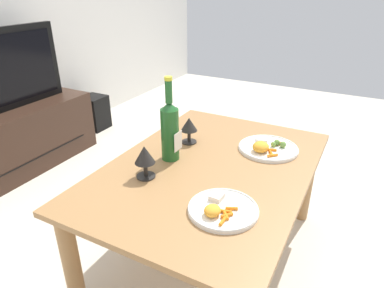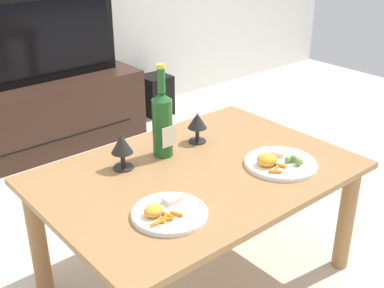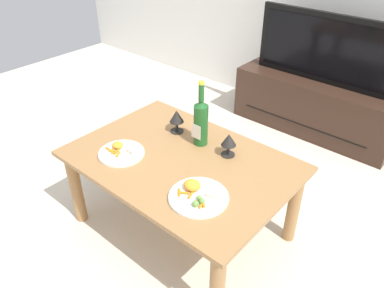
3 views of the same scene
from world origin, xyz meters
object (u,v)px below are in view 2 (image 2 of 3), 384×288
(wine_bottle, at_px, (162,121))
(goblet_left, at_px, (122,146))
(tv_stand, at_px, (42,117))
(goblet_right, at_px, (197,122))
(dinner_plate_left, at_px, (168,213))
(dinner_plate_right, at_px, (279,162))
(tv_screen, at_px, (31,41))
(floor_speaker, at_px, (156,95))
(dining_table, at_px, (197,189))

(wine_bottle, bearing_deg, goblet_left, 178.16)
(goblet_left, bearing_deg, wine_bottle, -1.84)
(tv_stand, bearing_deg, goblet_right, -85.53)
(goblet_left, bearing_deg, tv_stand, 79.15)
(wine_bottle, bearing_deg, dinner_plate_left, -125.13)
(wine_bottle, height_order, dinner_plate_left, wine_bottle)
(dinner_plate_left, xyz_separation_m, dinner_plate_right, (0.55, -0.00, 0.00))
(tv_stand, bearing_deg, wine_bottle, -93.23)
(tv_screen, distance_m, floor_speaker, 1.09)
(dinner_plate_left, distance_m, dinner_plate_right, 0.55)
(tv_stand, distance_m, dinner_plate_left, 1.84)
(floor_speaker, bearing_deg, dinner_plate_right, -111.60)
(goblet_right, bearing_deg, dinner_plate_right, -74.99)
(tv_screen, xyz_separation_m, dinner_plate_left, (-0.34, -1.78, -0.19))
(dinner_plate_right, bearing_deg, tv_stand, 96.74)
(goblet_right, relative_size, dinner_plate_left, 0.53)
(floor_speaker, bearing_deg, tv_stand, -177.84)
(goblet_right, distance_m, dinner_plate_left, 0.59)
(goblet_left, distance_m, dinner_plate_right, 0.62)
(dining_table, height_order, goblet_right, goblet_right)
(floor_speaker, height_order, goblet_left, goblet_left)
(tv_stand, distance_m, goblet_left, 1.49)
(tv_stand, xyz_separation_m, tv_screen, (-0.00, -0.00, 0.50))
(floor_speaker, xyz_separation_m, goblet_right, (-0.82, -1.44, 0.45))
(dining_table, distance_m, dinner_plate_left, 0.35)
(dinner_plate_left, bearing_deg, tv_stand, 79.21)
(tv_stand, relative_size, tv_screen, 1.19)
(floor_speaker, bearing_deg, goblet_right, -119.66)
(tv_screen, height_order, wine_bottle, tv_screen)
(dining_table, relative_size, tv_stand, 0.89)
(goblet_left, xyz_separation_m, dinner_plate_right, (0.48, -0.38, -0.08))
(tv_stand, bearing_deg, floor_speaker, 2.05)
(dining_table, height_order, dinner_plate_right, dinner_plate_right)
(tv_screen, bearing_deg, goblet_right, -85.52)
(floor_speaker, height_order, goblet_right, goblet_right)
(goblet_left, height_order, dinner_plate_left, goblet_left)
(wine_bottle, bearing_deg, tv_stand, 86.77)
(dinner_plate_right, bearing_deg, goblet_right, 105.01)
(dining_table, bearing_deg, wine_bottle, 95.97)
(tv_screen, relative_size, dinner_plate_left, 4.44)
(wine_bottle, bearing_deg, goblet_right, 1.84)
(tv_stand, relative_size, goblet_left, 9.34)
(tv_screen, xyz_separation_m, dinner_plate_right, (0.21, -1.78, -0.19))
(dining_table, xyz_separation_m, wine_bottle, (-0.02, 0.19, 0.23))
(tv_stand, height_order, floor_speaker, tv_stand)
(tv_stand, distance_m, goblet_right, 1.46)
(floor_speaker, bearing_deg, tv_screen, -177.70)
(floor_speaker, distance_m, goblet_right, 1.72)
(dinner_plate_right, bearing_deg, tv_screen, 96.75)
(dining_table, xyz_separation_m, dinner_plate_left, (-0.28, -0.18, 0.10))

